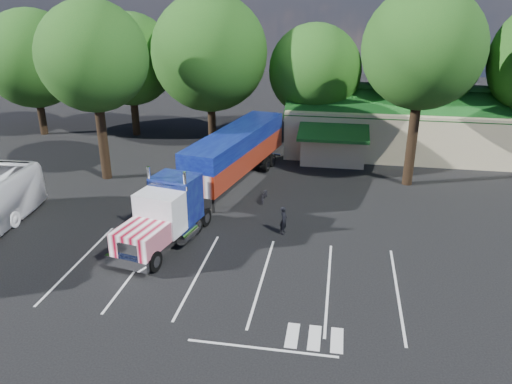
% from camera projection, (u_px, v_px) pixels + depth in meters
% --- Properties ---
extents(ground, '(120.00, 120.00, 0.00)m').
position_uv_depth(ground, '(226.00, 222.00, 30.23)').
color(ground, black).
rests_on(ground, ground).
extents(event_hall, '(24.20, 14.12, 5.55)m').
position_uv_depth(event_hall, '(425.00, 124.00, 43.49)').
color(event_hall, tan).
rests_on(event_hall, ground).
extents(tree_row_a, '(9.00, 9.00, 11.68)m').
position_uv_depth(tree_row_a, '(32.00, 59.00, 46.09)').
color(tree_row_a, black).
rests_on(tree_row_a, ground).
extents(tree_row_b, '(8.40, 8.40, 11.35)m').
position_uv_depth(tree_row_b, '(130.00, 59.00, 45.86)').
color(tree_row_b, black).
rests_on(tree_row_b, ground).
extents(tree_row_c, '(10.00, 10.00, 13.05)m').
position_uv_depth(tree_row_c, '(209.00, 53.00, 42.80)').
color(tree_row_c, black).
rests_on(tree_row_c, ground).
extents(tree_row_d, '(8.00, 8.00, 10.60)m').
position_uv_depth(tree_row_d, '(315.00, 71.00, 43.11)').
color(tree_row_d, black).
rests_on(tree_row_d, ground).
extents(tree_row_e, '(9.60, 9.60, 12.90)m').
position_uv_depth(tree_row_e, '(424.00, 54.00, 41.57)').
color(tree_row_e, black).
rests_on(tree_row_e, ground).
extents(tree_near_left, '(7.60, 7.60, 12.65)m').
position_uv_depth(tree_near_left, '(93.00, 57.00, 34.06)').
color(tree_near_left, black).
rests_on(tree_near_left, ground).
extents(tree_near_right, '(8.00, 8.00, 13.50)m').
position_uv_depth(tree_near_right, '(423.00, 49.00, 32.62)').
color(tree_near_right, black).
rests_on(tree_near_right, ground).
extents(semi_truck, '(6.46, 19.98, 4.17)m').
position_uv_depth(semi_truck, '(221.00, 164.00, 33.05)').
color(semi_truck, black).
rests_on(semi_truck, ground).
extents(woman, '(0.51, 0.67, 1.65)m').
position_uv_depth(woman, '(284.00, 220.00, 28.52)').
color(woman, black).
rests_on(woman, ground).
extents(bicycle, '(0.60, 1.64, 0.86)m').
position_uv_depth(bicycle, '(264.00, 195.00, 33.14)').
color(bicycle, black).
rests_on(bicycle, ground).
extents(silver_sedan, '(4.80, 1.76, 1.57)m').
position_uv_depth(silver_sedan, '(354.00, 149.00, 41.49)').
color(silver_sedan, '#9B9FA2').
rests_on(silver_sedan, ground).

